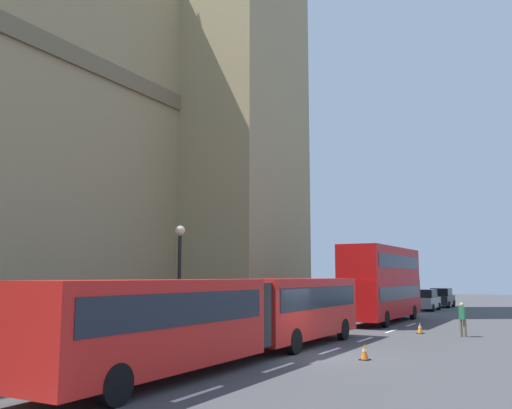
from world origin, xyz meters
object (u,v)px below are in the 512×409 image
at_px(traffic_cone_west, 364,352).
at_px(street_lamp, 179,275).
at_px(pedestrian_near_cones, 462,318).
at_px(sedan_lead, 426,300).
at_px(sedan_trailing, 442,298).
at_px(traffic_cone_middle, 420,328).
at_px(articulated_bus, 240,311).
at_px(double_decker_bus, 382,281).

relative_size(traffic_cone_west, street_lamp, 0.11).
bearing_deg(pedestrian_near_cones, traffic_cone_west, 168.75).
bearing_deg(sedan_lead, pedestrian_near_cones, -163.55).
xyz_separation_m(sedan_trailing, street_lamp, (-36.69, 4.53, 2.14)).
relative_size(traffic_cone_middle, pedestrian_near_cones, 0.34).
distance_m(sedan_lead, sedan_trailing, 6.16).
xyz_separation_m(sedan_lead, traffic_cone_middle, (-20.31, -3.92, -0.63)).
xyz_separation_m(sedan_trailing, traffic_cone_west, (-36.79, -3.93, -0.63)).
distance_m(articulated_bus, street_lamp, 5.22).
distance_m(double_decker_bus, sedan_lead, 14.46).
height_order(articulated_bus, double_decker_bus, double_decker_bus).
relative_size(street_lamp, pedestrian_near_cones, 3.12).
xyz_separation_m(articulated_bus, traffic_cone_west, (2.18, -3.96, -1.46)).
height_order(double_decker_bus, traffic_cone_middle, double_decker_bus).
height_order(articulated_bus, pedestrian_near_cones, articulated_bus).
distance_m(articulated_bus, sedan_lead, 32.83).
distance_m(sedan_lead, pedestrian_near_cones, 21.75).
bearing_deg(sedan_lead, traffic_cone_west, -172.17).
xyz_separation_m(articulated_bus, pedestrian_near_cones, (11.96, -5.91, -0.83)).
bearing_deg(articulated_bus, traffic_cone_middle, -16.33).
bearing_deg(sedan_trailing, street_lamp, 172.96).
xyz_separation_m(double_decker_bus, sedan_lead, (14.35, 0.25, -1.80)).
bearing_deg(articulated_bus, pedestrian_near_cones, -26.28).
relative_size(sedan_trailing, traffic_cone_middle, 7.59).
relative_size(double_decker_bus, pedestrian_near_cones, 6.47).
bearing_deg(traffic_cone_middle, street_lamp, 141.38).
bearing_deg(double_decker_bus, sedan_trailing, -0.08).
xyz_separation_m(articulated_bus, sedan_lead, (32.82, 0.25, -0.83)).
distance_m(double_decker_bus, street_lamp, 16.81).
relative_size(traffic_cone_middle, street_lamp, 0.11).
bearing_deg(articulated_bus, sedan_trailing, -0.04).
distance_m(sedan_lead, traffic_cone_west, 30.93).
distance_m(articulated_bus, sedan_trailing, 38.98).
distance_m(articulated_bus, pedestrian_near_cones, 13.36).
bearing_deg(traffic_cone_middle, sedan_lead, 10.92).
height_order(sedan_trailing, traffic_cone_middle, sedan_trailing).
bearing_deg(articulated_bus, sedan_lead, 0.44).
height_order(traffic_cone_west, traffic_cone_middle, same).
xyz_separation_m(double_decker_bus, traffic_cone_middle, (-5.96, -3.67, -2.43)).
distance_m(double_decker_bus, sedan_trailing, 20.58).
bearing_deg(traffic_cone_west, double_decker_bus, 13.68).
relative_size(articulated_bus, street_lamp, 3.54).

